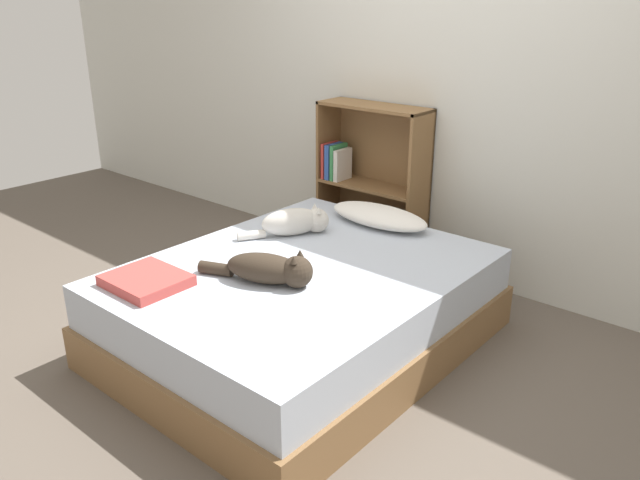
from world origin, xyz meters
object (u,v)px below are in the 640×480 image
at_px(pillow, 379,216).
at_px(cat_dark, 271,269).
at_px(cat_light, 297,222).
at_px(bookshelf, 372,182).
at_px(bed, 303,307).

height_order(pillow, cat_dark, cat_dark).
xyz_separation_m(cat_light, bookshelf, (-0.10, 0.85, 0.03)).
distance_m(pillow, cat_dark, 0.98).
distance_m(bed, cat_light, 0.54).
distance_m(cat_light, bookshelf, 0.86).
bearing_deg(cat_dark, cat_light, 99.75).
bearing_deg(bed, cat_light, 135.58).
height_order(cat_light, cat_dark, cat_dark).
distance_m(bed, bookshelf, 1.29).
height_order(bed, bookshelf, bookshelf).
bearing_deg(cat_light, pillow, 0.31).
xyz_separation_m(pillow, bookshelf, (-0.36, 0.43, 0.05)).
relative_size(cat_dark, bookshelf, 0.52).
bearing_deg(pillow, bed, -85.17).
bearing_deg(bookshelf, bed, -70.12).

